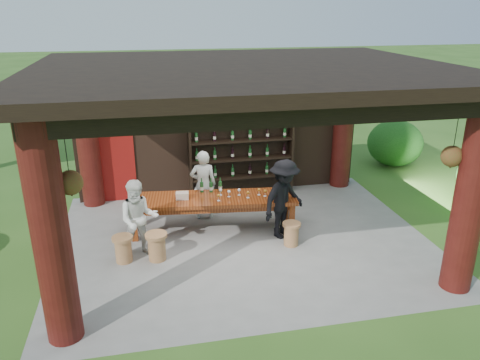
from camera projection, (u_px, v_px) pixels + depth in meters
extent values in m
plane|color=#2D5119|center=(244.00, 239.00, 9.58)|extent=(90.00, 90.00, 0.00)
cube|color=slate|center=(244.00, 241.00, 9.59)|extent=(7.40, 5.90, 0.10)
cube|color=black|center=(221.00, 128.00, 11.52)|extent=(7.00, 0.18, 3.30)
cube|color=maroon|center=(114.00, 161.00, 11.16)|extent=(0.95, 0.06, 2.00)
cylinder|color=#380C0A|center=(51.00, 234.00, 6.20)|extent=(0.50, 0.50, 3.30)
cylinder|color=#380C0A|center=(470.00, 197.00, 7.40)|extent=(0.50, 0.50, 3.30)
cylinder|color=#380C0A|center=(87.00, 137.00, 10.74)|extent=(0.50, 0.50, 3.30)
cylinder|color=#380C0A|center=(343.00, 124.00, 11.94)|extent=(0.50, 0.50, 3.30)
cube|color=black|center=(282.00, 112.00, 6.27)|extent=(6.70, 0.35, 0.35)
cube|color=black|center=(62.00, 90.00, 7.87)|extent=(0.30, 5.20, 0.30)
cube|color=black|center=(403.00, 79.00, 9.07)|extent=(0.30, 5.20, 0.30)
cube|color=black|center=(245.00, 70.00, 8.39)|extent=(7.50, 6.00, 0.20)
cylinder|color=black|center=(67.00, 158.00, 6.10)|extent=(0.01, 0.01, 0.75)
cone|color=black|center=(71.00, 190.00, 6.26)|extent=(0.32, 0.32, 0.18)
sphere|color=#1E5919|center=(70.00, 183.00, 6.22)|extent=(0.34, 0.34, 0.34)
cylinder|color=black|center=(456.00, 135.00, 7.18)|extent=(0.01, 0.01, 0.75)
cone|color=black|center=(451.00, 163.00, 7.34)|extent=(0.32, 0.32, 0.18)
sphere|color=#1E5919|center=(452.00, 156.00, 7.30)|extent=(0.34, 0.34, 0.34)
cube|color=#5A230C|center=(213.00, 199.00, 9.74)|extent=(3.53, 1.27, 0.08)
cube|color=#5A230C|center=(213.00, 203.00, 9.77)|extent=(3.31, 1.10, 0.12)
cube|color=#5A230C|center=(134.00, 226.00, 9.41)|extent=(0.13, 0.13, 0.67)
cube|color=#5A230C|center=(291.00, 219.00, 9.69)|extent=(0.13, 0.13, 0.67)
cube|color=#5A230C|center=(138.00, 211.00, 10.05)|extent=(0.13, 0.13, 0.67)
cube|color=#5A230C|center=(285.00, 206.00, 10.33)|extent=(0.13, 0.13, 0.67)
cylinder|color=#98663D|center=(157.00, 248.00, 8.74)|extent=(0.32, 0.32, 0.47)
cylinder|color=#98663D|center=(156.00, 235.00, 8.64)|extent=(0.41, 0.41, 0.06)
cylinder|color=#98663D|center=(291.00, 235.00, 9.28)|extent=(0.29, 0.29, 0.42)
cylinder|color=#98663D|center=(292.00, 224.00, 9.19)|extent=(0.36, 0.36, 0.06)
cylinder|color=#98663D|center=(124.00, 251.00, 8.68)|extent=(0.31, 0.31, 0.45)
cylinder|color=#98663D|center=(122.00, 238.00, 8.59)|extent=(0.39, 0.39, 0.06)
imported|color=beige|center=(203.00, 185.00, 10.29)|extent=(0.61, 0.43, 1.57)
imported|color=silver|center=(139.00, 219.00, 8.70)|extent=(0.76, 0.60, 1.52)
imported|color=black|center=(284.00, 199.00, 9.42)|extent=(1.23, 1.10, 1.66)
cube|color=#BF6672|center=(182.00, 196.00, 9.62)|extent=(0.28, 0.21, 0.14)
ellipsoid|color=#194C14|center=(395.00, 146.00, 13.84)|extent=(1.60, 1.60, 1.36)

